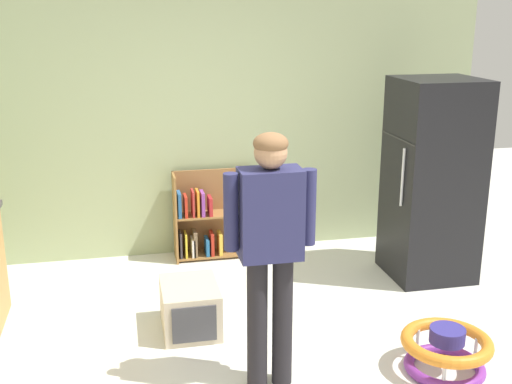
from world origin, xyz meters
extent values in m
plane|color=silver|center=(0.00, 0.00, 0.00)|extent=(12.00, 12.00, 0.00)
cube|color=#A0AD7F|center=(0.00, 2.33, 1.35)|extent=(5.20, 0.06, 2.70)
cube|color=black|center=(1.73, 1.29, 0.89)|extent=(0.70, 0.68, 1.78)
cylinder|color=silver|center=(1.36, 1.12, 0.98)|extent=(0.02, 0.02, 0.50)
cube|color=#333333|center=(1.37, 1.29, 1.28)|extent=(0.01, 0.67, 0.01)
cube|color=olive|center=(-0.48, 2.11, 0.42)|extent=(0.02, 0.28, 0.85)
cube|color=olive|center=(0.30, 2.11, 0.42)|extent=(0.02, 0.28, 0.85)
cube|color=olive|center=(-0.09, 2.24, 0.42)|extent=(0.80, 0.02, 0.85)
cube|color=olive|center=(-0.09, 2.11, 0.03)|extent=(0.76, 0.24, 0.02)
cube|color=olive|center=(-0.09, 2.11, 0.43)|extent=(0.76, 0.24, 0.02)
cube|color=#383336|center=(-0.44, 2.08, 0.16)|extent=(0.02, 0.17, 0.25)
cube|color=#295E99|center=(-0.44, 2.08, 0.56)|extent=(0.03, 0.17, 0.24)
cube|color=gold|center=(-0.39, 2.08, 0.16)|extent=(0.02, 0.17, 0.24)
cube|color=red|center=(-0.38, 2.08, 0.55)|extent=(0.03, 0.17, 0.20)
cube|color=silver|center=(-0.32, 2.08, 0.13)|extent=(0.03, 0.17, 0.18)
cube|color=#B2302D|center=(-0.31, 2.08, 0.57)|extent=(0.02, 0.17, 0.25)
cube|color=brown|center=(-0.30, 2.08, 0.16)|extent=(0.03, 0.17, 0.25)
cube|color=orange|center=(-0.26, 2.08, 0.57)|extent=(0.02, 0.17, 0.25)
cube|color=#235D94|center=(-0.18, 2.08, 0.12)|extent=(0.03, 0.17, 0.17)
cube|color=purple|center=(-0.22, 2.08, 0.56)|extent=(0.03, 0.17, 0.23)
cube|color=#B22A1C|center=(-0.14, 2.08, 0.15)|extent=(0.03, 0.17, 0.22)
cube|color=#B02428|center=(-0.14, 2.08, 0.53)|extent=(0.03, 0.17, 0.18)
cube|color=gold|center=(-0.06, 2.08, 0.15)|extent=(0.03, 0.17, 0.21)
cylinder|color=black|center=(-0.16, -0.14, 0.44)|extent=(0.13, 0.13, 0.88)
cylinder|color=black|center=(0.00, -0.14, 0.44)|extent=(0.13, 0.13, 0.88)
cube|color=navy|center=(-0.08, -0.14, 1.16)|extent=(0.38, 0.22, 0.56)
cylinder|color=navy|center=(-0.32, -0.14, 1.19)|extent=(0.09, 0.09, 0.48)
cylinder|color=navy|center=(0.16, -0.14, 1.19)|extent=(0.09, 0.09, 0.48)
sphere|color=tan|center=(-0.08, -0.14, 1.54)|extent=(0.20, 0.20, 0.20)
ellipsoid|color=brown|center=(-0.08, -0.14, 1.59)|extent=(0.21, 0.21, 0.13)
torus|color=purple|center=(1.10, -0.25, 0.04)|extent=(0.54, 0.54, 0.07)
torus|color=orange|center=(1.10, -0.25, 0.22)|extent=(0.60, 0.60, 0.08)
cylinder|color=navy|center=(1.10, -0.25, 0.27)|extent=(0.23, 0.23, 0.10)
cylinder|color=silver|center=(1.32, -0.25, 0.13)|extent=(0.02, 0.02, 0.18)
cylinder|color=silver|center=(0.99, -0.06, 0.13)|extent=(0.02, 0.02, 0.18)
cylinder|color=silver|center=(0.99, -0.45, 0.13)|extent=(0.02, 0.02, 0.18)
cube|color=beige|center=(-0.50, 0.69, 0.18)|extent=(0.42, 0.54, 0.36)
cube|color=#424247|center=(-0.50, 0.41, 0.18)|extent=(0.32, 0.01, 0.27)
camera|label=1|loc=(-0.93, -3.69, 2.36)|focal=44.77mm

